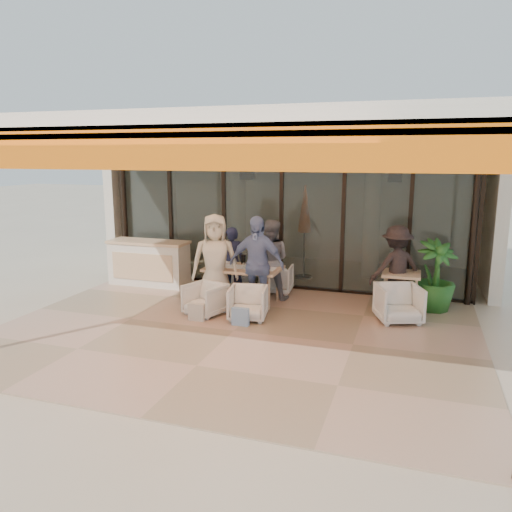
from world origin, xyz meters
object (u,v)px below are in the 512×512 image
at_px(chair_far_left, 240,277).
at_px(diner_periwinkle, 256,265).
at_px(standing_woman, 396,268).
at_px(side_table, 401,278).
at_px(dining_table, 243,270).
at_px(diner_cream, 215,262).
at_px(potted_palm, 435,276).
at_px(diner_grey, 270,260).
at_px(side_chair, 399,302).
at_px(diner_navy, 232,262).
at_px(chair_near_left, 205,298).
at_px(chair_near_right, 248,302).
at_px(host_counter, 149,263).
at_px(chair_far_right, 276,278).

distance_m(chair_far_left, diner_periwinkle, 1.75).
height_order(diner_periwinkle, standing_woman, diner_periwinkle).
height_order(diner_periwinkle, side_table, diner_periwinkle).
height_order(dining_table, side_table, dining_table).
distance_m(diner_cream, potted_palm, 4.21).
height_order(diner_cream, standing_woman, diner_cream).
xyz_separation_m(standing_woman, potted_palm, (0.72, 0.11, -0.13)).
bearing_deg(diner_cream, standing_woman, -3.24).
xyz_separation_m(diner_cream, diner_periwinkle, (0.84, 0.00, -0.00)).
bearing_deg(standing_woman, side_table, 125.23).
height_order(diner_grey, side_chair, diner_grey).
distance_m(diner_navy, side_chair, 3.53).
distance_m(chair_near_left, diner_grey, 1.71).
xyz_separation_m(chair_near_right, diner_cream, (-0.84, 0.50, 0.58)).
height_order(side_chair, potted_palm, potted_palm).
bearing_deg(diner_navy, host_counter, -22.39).
bearing_deg(chair_near_right, chair_near_left, 169.98).
height_order(side_table, side_chair, side_chair).
xyz_separation_m(chair_near_right, diner_grey, (0.00, 1.40, 0.49)).
bearing_deg(chair_near_right, diner_grey, 79.98).
relative_size(side_table, standing_woman, 0.45).
bearing_deg(standing_woman, diner_navy, -30.98).
relative_size(chair_far_right, chair_near_left, 1.02).
bearing_deg(chair_far_right, standing_woman, 165.37).
height_order(chair_near_left, diner_cream, diner_cream).
xyz_separation_m(dining_table, potted_palm, (3.64, 0.65, 0.00)).
height_order(host_counter, chair_near_right, host_counter).
bearing_deg(diner_navy, diner_periwinkle, 116.14).
bearing_deg(side_table, diner_periwinkle, -159.80).
xyz_separation_m(chair_near_right, diner_periwinkle, (0.00, 0.50, 0.58)).
relative_size(chair_far_left, chair_near_right, 0.86).
height_order(diner_grey, diner_cream, diner_cream).
bearing_deg(diner_periwinkle, chair_near_left, -145.97).
distance_m(side_table, side_chair, 0.79).
distance_m(chair_far_right, side_chair, 2.86).
height_order(diner_cream, potted_palm, diner_cream).
bearing_deg(potted_palm, standing_woman, -171.68).
xyz_separation_m(chair_far_left, side_chair, (3.44, -1.19, 0.08)).
xyz_separation_m(host_counter, diner_cream, (2.10, -1.10, 0.39)).
height_order(diner_navy, diner_cream, diner_cream).
bearing_deg(chair_far_left, diner_navy, 84.35).
xyz_separation_m(chair_near_left, diner_navy, (0.00, 1.40, 0.41)).
bearing_deg(side_table, diner_grey, -178.73).
bearing_deg(diner_grey, standing_woman, 174.82).
height_order(chair_far_left, diner_navy, diner_navy).
distance_m(chair_near_right, side_table, 3.00).
bearing_deg(host_counter, potted_palm, 0.04).
relative_size(dining_table, chair_near_left, 2.24).
distance_m(diner_cream, diner_periwinkle, 0.84).
xyz_separation_m(dining_table, diner_periwinkle, (0.43, -0.46, 0.24)).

